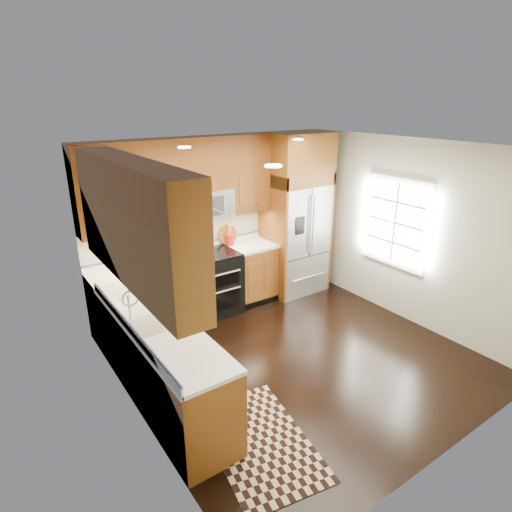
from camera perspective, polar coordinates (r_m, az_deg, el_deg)
ground at (r=5.61m, az=5.28°, el=-13.21°), size 4.00×4.00×0.00m
wall_back at (r=6.57m, az=-5.58°, el=4.46°), size 4.00×0.02×2.60m
wall_left at (r=4.10m, az=-16.24°, el=-6.49°), size 0.02×4.00×2.60m
wall_right at (r=6.43m, az=19.53°, el=2.99°), size 0.02×4.00×2.60m
window at (r=6.50m, az=18.11°, el=4.25°), size 0.04×1.10×1.30m
base_cabinets at (r=5.48m, az=-10.87°, el=-8.91°), size 2.85×3.00×0.90m
countertop at (r=5.41m, az=-10.35°, el=-3.67°), size 2.86×3.01×0.04m
upper_cabinets at (r=5.11m, az=-12.12°, el=7.84°), size 2.85×3.00×1.15m
range at (r=6.47m, az=-5.81°, el=-3.65°), size 0.76×0.67×0.95m
microwave at (r=6.19m, az=-6.80°, el=6.86°), size 0.76×0.40×0.42m
refrigerator at (r=6.99m, az=5.29°, el=5.48°), size 0.98×0.75×2.60m
sink_faucet at (r=4.51m, az=-13.63°, el=-8.08°), size 0.54×0.44×0.37m
rug at (r=4.47m, az=0.42°, el=-23.40°), size 1.10×1.57×0.01m
knife_block at (r=6.22m, az=-10.36°, el=0.97°), size 0.16×0.18×0.29m
utensil_crock at (r=6.62m, az=-3.48°, el=2.49°), size 0.13×0.13×0.36m
cutting_board at (r=6.72m, az=-3.82°, el=1.74°), size 0.36×0.36×0.02m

